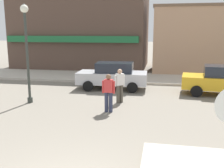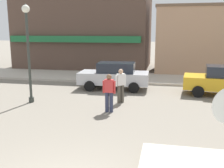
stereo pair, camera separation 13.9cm
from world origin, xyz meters
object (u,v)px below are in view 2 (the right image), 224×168
at_px(parked_car_second, 224,80).
at_px(pedestrian_crossing_far, 109,92).
at_px(lamp_post, 28,39).
at_px(parked_car_nearest, 114,75).
at_px(pedestrian_crossing_near, 121,85).

distance_m(parked_car_second, pedestrian_crossing_far, 6.65).
distance_m(lamp_post, parked_car_second, 10.05).
bearing_deg(parked_car_nearest, pedestrian_crossing_near, -73.22).
xyz_separation_m(parked_car_second, pedestrian_crossing_near, (-5.06, -2.50, 0.06)).
height_order(parked_car_nearest, pedestrian_crossing_far, pedestrian_crossing_far).
relative_size(parked_car_second, pedestrian_crossing_far, 2.58).
bearing_deg(parked_car_nearest, parked_car_second, -3.62).
relative_size(lamp_post, parked_car_nearest, 1.12).
distance_m(parked_car_nearest, parked_car_second, 5.94).
xyz_separation_m(lamp_post, parked_car_nearest, (3.32, 3.64, -2.15)).
bearing_deg(parked_car_second, pedestrian_crossing_near, -153.71).
bearing_deg(pedestrian_crossing_near, lamp_post, -169.62).
relative_size(parked_car_second, pedestrian_crossing_near, 2.58).
bearing_deg(lamp_post, parked_car_second, 19.46).
xyz_separation_m(parked_car_nearest, parked_car_second, (5.93, -0.37, 0.00)).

